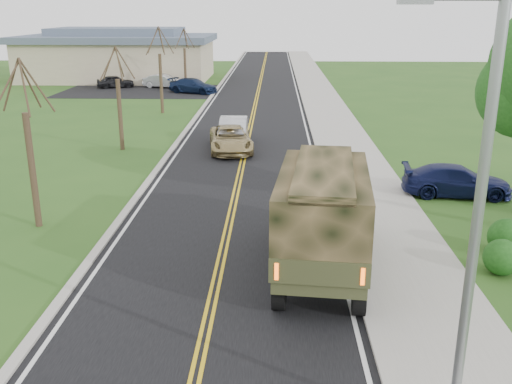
{
  "coord_description": "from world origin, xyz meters",
  "views": [
    {
      "loc": [
        1.67,
        -9.35,
        7.63
      ],
      "look_at": [
        1.06,
        8.75,
        1.8
      ],
      "focal_mm": 40.0,
      "sensor_mm": 36.0,
      "label": 1
    }
  ],
  "objects_px": {
    "pickup_navy": "(456,181)",
    "suv_champagne": "(231,139)",
    "sedan_silver": "(233,131)",
    "military_truck": "(323,210)"
  },
  "relations": [
    {
      "from": "pickup_navy",
      "to": "suv_champagne",
      "type": "bearing_deg",
      "value": 58.58
    },
    {
      "from": "suv_champagne",
      "to": "sedan_silver",
      "type": "relative_size",
      "value": 1.07
    },
    {
      "from": "sedan_silver",
      "to": "pickup_navy",
      "type": "xyz_separation_m",
      "value": [
        10.22,
        -9.67,
        -0.1
      ]
    },
    {
      "from": "military_truck",
      "to": "pickup_navy",
      "type": "distance_m",
      "value": 10.05
    },
    {
      "from": "military_truck",
      "to": "pickup_navy",
      "type": "bearing_deg",
      "value": 56.36
    },
    {
      "from": "military_truck",
      "to": "suv_champagne",
      "type": "xyz_separation_m",
      "value": [
        -3.9,
        15.39,
        -1.31
      ]
    },
    {
      "from": "military_truck",
      "to": "sedan_silver",
      "type": "relative_size",
      "value": 1.56
    },
    {
      "from": "military_truck",
      "to": "suv_champagne",
      "type": "relative_size",
      "value": 1.45
    },
    {
      "from": "sedan_silver",
      "to": "pickup_navy",
      "type": "relative_size",
      "value": 1.02
    },
    {
      "from": "pickup_navy",
      "to": "sedan_silver",
      "type": "bearing_deg",
      "value": 52.14
    }
  ]
}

